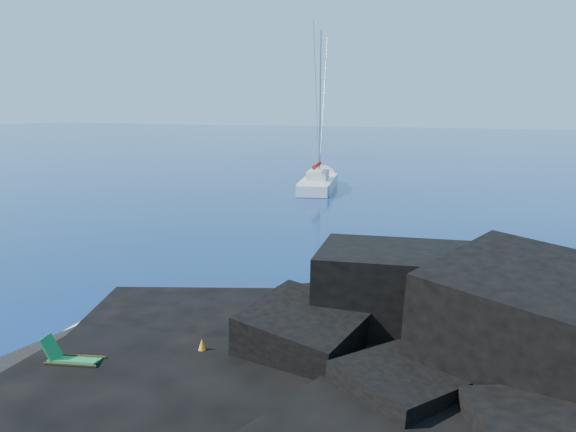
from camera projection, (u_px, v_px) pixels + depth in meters
name	position (u px, v px, depth m)	size (l,w,h in m)	color
ground	(9.00, 362.00, 16.21)	(400.00, 400.00, 0.00)	#04153A
headland	(492.00, 406.00, 13.82)	(24.00, 24.00, 3.60)	black
beach	(147.00, 384.00, 14.90)	(8.50, 6.00, 0.70)	black
surf_foam	(243.00, 327.00, 18.75)	(10.00, 8.00, 0.06)	white
sailboat	(318.00, 189.00, 50.65)	(2.80, 13.33, 13.98)	silver
deck_chair	(75.00, 353.00, 14.79)	(1.49, 0.65, 1.02)	#186E37
towel	(177.00, 366.00, 15.13)	(1.76, 0.83, 0.05)	white
sunbather	(177.00, 361.00, 15.10)	(1.67, 0.42, 0.23)	tan
marker_cone	(202.00, 349.00, 15.55)	(0.39, 0.39, 0.60)	orange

